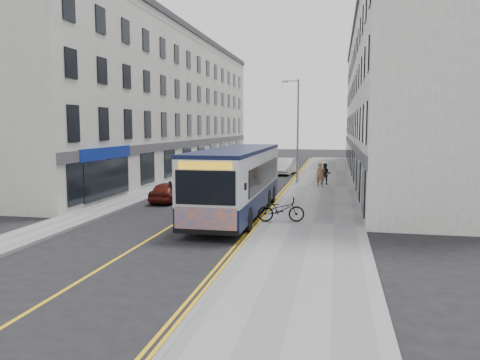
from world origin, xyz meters
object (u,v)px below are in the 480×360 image
at_px(bicycle, 281,210).
at_px(car_white, 285,166).
at_px(car_maroon, 168,192).
at_px(streetlamp, 297,127).
at_px(city_bus, 237,179).
at_px(pedestrian_far, 326,174).
at_px(pedestrian_near, 321,175).

bearing_deg(bicycle, car_white, -4.28).
distance_m(car_white, car_maroon, 18.16).
bearing_deg(car_maroon, bicycle, 143.28).
height_order(bicycle, car_white, car_white).
bearing_deg(streetlamp, car_maroon, -123.56).
bearing_deg(city_bus, bicycle, -35.32).
relative_size(streetlamp, car_white, 1.77).
xyz_separation_m(bicycle, pedestrian_far, (1.65, 14.40, 0.24)).
height_order(car_white, car_maroon, car_white).
bearing_deg(pedestrian_near, pedestrian_far, 64.25).
distance_m(city_bus, car_maroon, 6.08).
xyz_separation_m(city_bus, car_white, (0.17, 20.77, -1.09)).
bearing_deg(car_white, city_bus, -83.03).
xyz_separation_m(pedestrian_far, car_maroon, (-8.99, -9.35, -0.31)).
xyz_separation_m(bicycle, pedestrian_near, (1.33, 13.03, 0.32)).
height_order(pedestrian_near, car_maroon, pedestrian_near).
bearing_deg(pedestrian_near, car_maroon, -149.90).
relative_size(streetlamp, pedestrian_far, 5.01).
bearing_deg(car_white, pedestrian_far, -56.81).
bearing_deg(pedestrian_far, city_bus, -104.49).
bearing_deg(car_white, bicycle, -76.87).
bearing_deg(bicycle, car_maroon, 45.49).
bearing_deg(city_bus, streetlamp, 82.39).
relative_size(car_white, car_maroon, 1.27).
relative_size(streetlamp, city_bus, 0.69).
height_order(streetlamp, car_white, streetlamp).
bearing_deg(city_bus, car_maroon, 145.88).
relative_size(city_bus, pedestrian_near, 6.61).
bearing_deg(bicycle, city_bus, 44.69).
bearing_deg(streetlamp, bicycle, -87.68).
bearing_deg(city_bus, car_white, 89.54).
relative_size(city_bus, car_maroon, 3.25).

